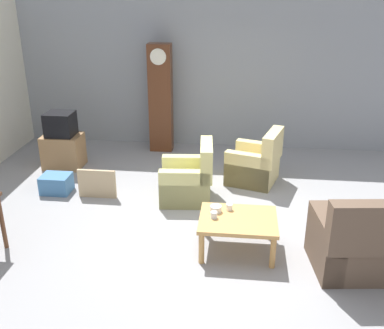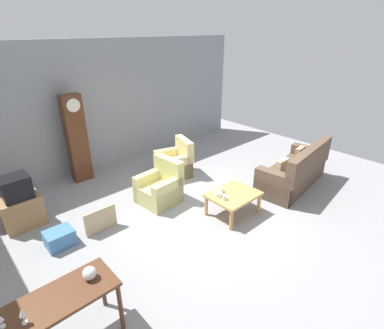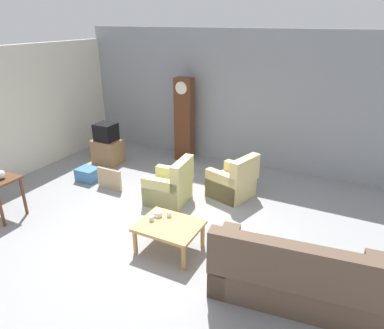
{
  "view_description": "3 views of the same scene",
  "coord_description": "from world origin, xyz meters",
  "px_view_note": "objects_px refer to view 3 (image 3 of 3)",
  "views": [
    {
      "loc": [
        0.3,
        -5.26,
        3.2
      ],
      "look_at": [
        -0.36,
        0.56,
        0.76
      ],
      "focal_mm": 41.99,
      "sensor_mm": 36.0,
      "label": 1
    },
    {
      "loc": [
        -3.7,
        -3.56,
        3.44
      ],
      "look_at": [
        -0.02,
        0.47,
        0.91
      ],
      "focal_mm": 27.9,
      "sensor_mm": 36.0,
      "label": 2
    },
    {
      "loc": [
        2.69,
        -4.27,
        3.4
      ],
      "look_at": [
        0.06,
        0.93,
        0.93
      ],
      "focal_mm": 32.37,
      "sensor_mm": 36.0,
      "label": 3
    }
  ],
  "objects_px": {
    "armchair_olive_far": "(233,183)",
    "grandfather_clock": "(184,120)",
    "coffee_table_wood": "(169,228)",
    "cup_white_porcelain": "(169,214)",
    "framed_picture_leaning": "(109,179)",
    "couch_floral": "(294,278)",
    "tv_stand_cabinet": "(108,151)",
    "cup_blue_rimmed": "(152,218)",
    "glass_dome_cloche": "(0,174)",
    "bowl_white_stacked": "(158,214)",
    "storage_box_blue": "(88,174)",
    "armchair_olive_near": "(170,187)",
    "tv_crt": "(106,132)"
  },
  "relations": [
    {
      "from": "storage_box_blue",
      "to": "cup_white_porcelain",
      "type": "relative_size",
      "value": 5.66
    },
    {
      "from": "couch_floral",
      "to": "bowl_white_stacked",
      "type": "distance_m",
      "value": 2.27
    },
    {
      "from": "storage_box_blue",
      "to": "glass_dome_cloche",
      "type": "height_order",
      "value": "glass_dome_cloche"
    },
    {
      "from": "couch_floral",
      "to": "coffee_table_wood",
      "type": "xyz_separation_m",
      "value": [
        -1.96,
        0.2,
        0.04
      ]
    },
    {
      "from": "grandfather_clock",
      "to": "tv_stand_cabinet",
      "type": "xyz_separation_m",
      "value": [
        -1.62,
        -1.07,
        -0.75
      ]
    },
    {
      "from": "tv_crt",
      "to": "glass_dome_cloche",
      "type": "relative_size",
      "value": 3.0
    },
    {
      "from": "armchair_olive_far",
      "to": "grandfather_clock",
      "type": "xyz_separation_m",
      "value": [
        -1.84,
        1.35,
        0.75
      ]
    },
    {
      "from": "armchair_olive_far",
      "to": "tv_crt",
      "type": "xyz_separation_m",
      "value": [
        -3.46,
        0.28,
        0.51
      ]
    },
    {
      "from": "framed_picture_leaning",
      "to": "armchair_olive_far",
      "type": "bearing_deg",
      "value": 19.58
    },
    {
      "from": "armchair_olive_far",
      "to": "cup_white_porcelain",
      "type": "distance_m",
      "value": 1.98
    },
    {
      "from": "armchair_olive_near",
      "to": "tv_crt",
      "type": "xyz_separation_m",
      "value": [
        -2.42,
        1.05,
        0.51
      ]
    },
    {
      "from": "couch_floral",
      "to": "storage_box_blue",
      "type": "height_order",
      "value": "couch_floral"
    },
    {
      "from": "armchair_olive_far",
      "to": "storage_box_blue",
      "type": "xyz_separation_m",
      "value": [
        -3.19,
        -0.77,
        -0.16
      ]
    },
    {
      "from": "cup_white_porcelain",
      "to": "bowl_white_stacked",
      "type": "bearing_deg",
      "value": -158.68
    },
    {
      "from": "couch_floral",
      "to": "armchair_olive_near",
      "type": "height_order",
      "value": "couch_floral"
    },
    {
      "from": "tv_stand_cabinet",
      "to": "bowl_white_stacked",
      "type": "height_order",
      "value": "tv_stand_cabinet"
    },
    {
      "from": "cup_blue_rimmed",
      "to": "glass_dome_cloche",
      "type": "bearing_deg",
      "value": -170.99
    },
    {
      "from": "armchair_olive_near",
      "to": "bowl_white_stacked",
      "type": "height_order",
      "value": "armchair_olive_near"
    },
    {
      "from": "framed_picture_leaning",
      "to": "armchair_olive_near",
      "type": "bearing_deg",
      "value": 4.37
    },
    {
      "from": "coffee_table_wood",
      "to": "cup_white_porcelain",
      "type": "xyz_separation_m",
      "value": [
        -0.12,
        0.2,
        0.11
      ]
    },
    {
      "from": "tv_crt",
      "to": "cup_white_porcelain",
      "type": "relative_size",
      "value": 5.98
    },
    {
      "from": "glass_dome_cloche",
      "to": "cup_blue_rimmed",
      "type": "bearing_deg",
      "value": 9.01
    },
    {
      "from": "armchair_olive_far",
      "to": "cup_blue_rimmed",
      "type": "relative_size",
      "value": 11.79
    },
    {
      "from": "grandfather_clock",
      "to": "couch_floral",
      "type": "bearing_deg",
      "value": -46.24
    },
    {
      "from": "grandfather_clock",
      "to": "tv_stand_cabinet",
      "type": "bearing_deg",
      "value": -146.58
    },
    {
      "from": "tv_crt",
      "to": "framed_picture_leaning",
      "type": "height_order",
      "value": "tv_crt"
    },
    {
      "from": "coffee_table_wood",
      "to": "storage_box_blue",
      "type": "relative_size",
      "value": 2.11
    },
    {
      "from": "couch_floral",
      "to": "tv_crt",
      "type": "relative_size",
      "value": 4.56
    },
    {
      "from": "tv_crt",
      "to": "couch_floral",
      "type": "bearing_deg",
      "value": -26.94
    },
    {
      "from": "armchair_olive_far",
      "to": "bowl_white_stacked",
      "type": "height_order",
      "value": "armchair_olive_far"
    },
    {
      "from": "tv_stand_cabinet",
      "to": "tv_crt",
      "type": "relative_size",
      "value": 1.42
    },
    {
      "from": "armchair_olive_far",
      "to": "armchair_olive_near",
      "type": "bearing_deg",
      "value": -143.47
    },
    {
      "from": "bowl_white_stacked",
      "to": "grandfather_clock",
      "type": "bearing_deg",
      "value": 111.1
    },
    {
      "from": "couch_floral",
      "to": "coffee_table_wood",
      "type": "distance_m",
      "value": 1.97
    },
    {
      "from": "storage_box_blue",
      "to": "cup_blue_rimmed",
      "type": "distance_m",
      "value": 3.0
    },
    {
      "from": "bowl_white_stacked",
      "to": "storage_box_blue",
      "type": "bearing_deg",
      "value": 155.06
    },
    {
      "from": "couch_floral",
      "to": "armchair_olive_near",
      "type": "relative_size",
      "value": 2.38
    },
    {
      "from": "storage_box_blue",
      "to": "cup_blue_rimmed",
      "type": "bearing_deg",
      "value": -27.94
    },
    {
      "from": "armchair_olive_near",
      "to": "tv_stand_cabinet",
      "type": "xyz_separation_m",
      "value": [
        -2.42,
        1.05,
        -0.0
      ]
    },
    {
      "from": "coffee_table_wood",
      "to": "cup_white_porcelain",
      "type": "height_order",
      "value": "cup_white_porcelain"
    },
    {
      "from": "couch_floral",
      "to": "coffee_table_wood",
      "type": "relative_size",
      "value": 2.28
    },
    {
      "from": "couch_floral",
      "to": "tv_stand_cabinet",
      "type": "distance_m",
      "value": 5.79
    },
    {
      "from": "armchair_olive_far",
      "to": "tv_crt",
      "type": "height_order",
      "value": "tv_crt"
    },
    {
      "from": "couch_floral",
      "to": "cup_white_porcelain",
      "type": "relative_size",
      "value": 27.3
    },
    {
      "from": "storage_box_blue",
      "to": "bowl_white_stacked",
      "type": "relative_size",
      "value": 3.13
    },
    {
      "from": "armchair_olive_near",
      "to": "bowl_white_stacked",
      "type": "xyz_separation_m",
      "value": [
        0.49,
        -1.23,
        0.2
      ]
    },
    {
      "from": "framed_picture_leaning",
      "to": "storage_box_blue",
      "type": "bearing_deg",
      "value": 171.28
    },
    {
      "from": "framed_picture_leaning",
      "to": "cup_blue_rimmed",
      "type": "bearing_deg",
      "value": -33.88
    },
    {
      "from": "framed_picture_leaning",
      "to": "cup_blue_rimmed",
      "type": "relative_size",
      "value": 7.25
    },
    {
      "from": "couch_floral",
      "to": "grandfather_clock",
      "type": "xyz_separation_m",
      "value": [
        -3.54,
        3.69,
        0.7
      ]
    }
  ]
}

